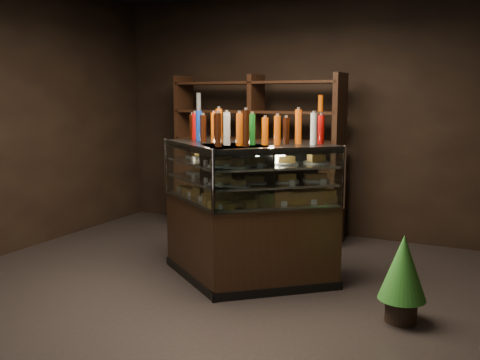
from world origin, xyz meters
name	(u,v)px	position (x,y,z in m)	size (l,w,h in m)	color
ground	(199,291)	(0.00, 0.00, 0.00)	(5.00, 5.00, 0.00)	black
room_shell	(196,72)	(0.00, 0.00, 1.94)	(5.02, 5.02, 3.01)	black
display_case	(242,235)	(0.24, 0.41, 0.44)	(1.86, 1.25, 1.32)	black
food_display	(242,179)	(0.24, 0.41, 0.98)	(1.54, 0.85, 0.41)	gold
bottles_top	(242,128)	(0.24, 0.42, 1.45)	(1.37, 0.71, 0.30)	#147223
potted_conifer	(403,266)	(1.75, 0.13, 0.45)	(0.37, 0.37, 0.79)	black
back_shelving	(256,187)	(-0.37, 2.05, 0.61)	(2.21, 0.50, 2.00)	black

